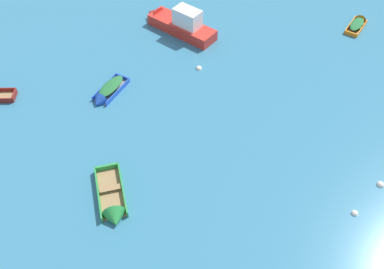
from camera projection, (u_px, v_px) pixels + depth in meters
motor_launch_red_outer_right at (178, 23)px, 34.82m from camera, size 6.40×4.75×2.51m
rowboat_orange_back_row_center at (358, 23)px, 35.65m from camera, size 2.17×3.03×0.95m
rowboat_blue_far_right at (106, 93)px, 29.91m from camera, size 2.23×3.48×1.09m
rowboat_green_cluster_outer at (113, 207)px, 23.80m from camera, size 2.75×4.27×1.32m
mooring_buoy_trailing at (354, 213)px, 23.77m from camera, size 0.39×0.39×0.39m
mooring_buoy_near_foreground at (380, 185)px, 25.06m from camera, size 0.44×0.44×0.44m
mooring_buoy_between_boats_left at (199, 69)px, 32.08m from camera, size 0.45×0.45×0.45m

